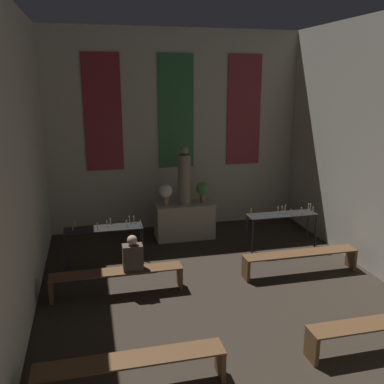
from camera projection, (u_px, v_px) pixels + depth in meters
name	position (u px, v px, depth m)	size (l,w,h in m)	color
wall_back	(176.00, 130.00, 10.93)	(6.70, 0.16, 5.03)	beige
wall_left	(2.00, 183.00, 5.47)	(0.12, 10.18, 5.03)	beige
altar	(184.00, 220.00, 10.54)	(1.42, 0.66, 0.87)	#ADA38E
statue	(184.00, 177.00, 10.26)	(0.31, 0.31, 1.42)	gray
flower_vase_left	(165.00, 192.00, 10.24)	(0.33, 0.33, 0.52)	#937A5B
flower_vase_right	(203.00, 190.00, 10.45)	(0.33, 0.33, 0.52)	#937A5B
candle_rack_left	(104.00, 232.00, 8.82)	(1.59, 0.44, 1.03)	black
candle_rack_right	(282.00, 218.00, 9.72)	(1.59, 0.44, 1.04)	black
pew_second_left	(132.00, 366.00, 5.32)	(2.38, 0.36, 0.45)	brown
pew_back_left	(117.00, 276.00, 7.75)	(2.38, 0.36, 0.45)	brown
pew_back_right	(300.00, 258.00, 8.57)	(2.38, 0.36, 0.45)	brown
person_seated	(133.00, 255.00, 7.72)	(0.36, 0.24, 0.66)	#4C4238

